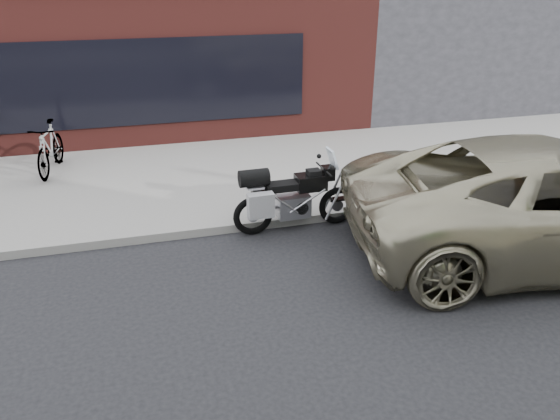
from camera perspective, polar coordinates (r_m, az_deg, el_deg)
name	(u,v)px	position (r m, az deg, el deg)	size (l,w,h in m)	color
ground	(282,397)	(6.17, 0.22, -19.00)	(120.00, 120.00, 0.00)	black
near_sidewalk	(197,172)	(12.12, -8.65, 3.95)	(44.00, 6.00, 0.15)	gray
storefront	(98,35)	(18.44, -18.47, 16.93)	(14.00, 10.07, 4.50)	#541F1B
neighbour_building	(449,3)	(21.52, 17.22, 20.00)	(10.00, 10.00, 6.00)	#27272C
motorcycle	(288,198)	(9.28, 0.88, 1.29)	(2.23, 0.76, 1.41)	black
minivan	(558,201)	(9.44, 27.03, 0.89)	(3.00, 6.51, 1.81)	tan
bicycle_rear	(50,148)	(12.60, -22.92, 6.01)	(0.51, 1.79, 1.08)	gray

